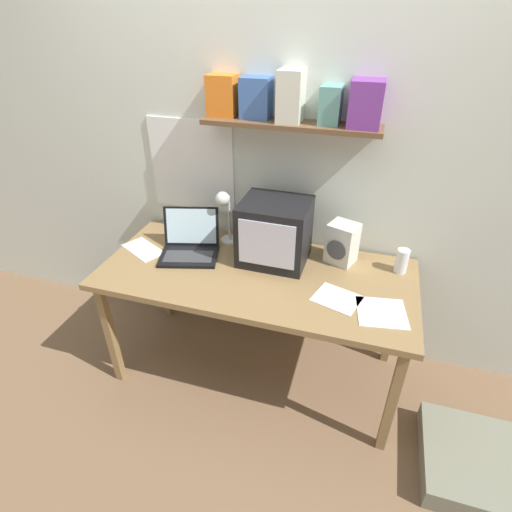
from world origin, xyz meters
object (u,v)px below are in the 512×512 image
Objects in this scene: open_notebook at (337,298)px; corner_desk at (256,281)px; laptop at (190,243)px; loose_paper_near_monitor at (143,249)px; loose_paper_near_laptop at (382,312)px; floor_cushion at (476,464)px; space_heater at (342,243)px; crt_monitor at (275,232)px; juice_glass at (402,262)px; desk_lamp at (225,211)px.

corner_desk is at bearing 166.34° from open_notebook.
laptop is 0.90m from open_notebook.
laptop is 1.28× the size of loose_paper_near_monitor.
laptop reaches higher than loose_paper_near_laptop.
loose_paper_near_laptop is (1.09, -0.24, -0.06)m from laptop.
loose_paper_near_laptop is at bearing -27.70° from laptop.
space_heater is at bearing 145.01° from floor_cushion.
crt_monitor is at bearing 153.11° from loose_paper_near_laptop.
crt_monitor is at bearing -173.51° from juice_glass.
juice_glass is at bearing 131.26° from floor_cushion.
desk_lamp is at bearing 28.25° from laptop.
crt_monitor reaches higher than floor_cushion.
desk_lamp is 1.30× the size of open_notebook.
laptop is (-0.42, 0.08, 0.12)m from corner_desk.
crt_monitor reaches higher than open_notebook.
desk_lamp is 1.03m from loose_paper_near_laptop.
loose_paper_near_laptop is at bearing -11.81° from open_notebook.
corner_desk is 5.58× the size of loose_paper_near_monitor.
desk_lamp is 1.02m from juice_glass.
loose_paper_near_laptop is at bearing -7.47° from loose_paper_near_monitor.
corner_desk is 6.57× the size of loose_paper_near_laptop.
loose_paper_near_monitor is (-0.70, 0.03, 0.06)m from corner_desk.
space_heater is 0.76× the size of loose_paper_near_monitor.
open_notebook is at bearing -6.65° from loose_paper_near_monitor.
desk_lamp reaches higher than juice_glass.
space_heater reaches higher than floor_cushion.
crt_monitor is at bearing 9.44° from loose_paper_near_monitor.
crt_monitor is 0.50m from laptop.
open_notebook is (-0.21, 0.04, 0.00)m from loose_paper_near_laptop.
loose_paper_near_monitor reaches higher than corner_desk.
corner_desk is at bearing -26.52° from laptop.
desk_lamp reaches higher than space_heater.
laptop reaches higher than floor_cushion.
loose_paper_near_monitor is (-0.28, -0.06, -0.06)m from laptop.
corner_desk is at bearing -130.24° from space_heater.
desk_lamp is 1.32× the size of loose_paper_near_laptop.
crt_monitor is at bearing 157.79° from floor_cushion.
juice_glass is 1.05m from floor_cushion.
juice_glass is 0.45m from open_notebook.
desk_lamp is 0.82m from open_notebook.
crt_monitor is 0.70m from juice_glass.
juice_glass reaches higher than floor_cushion.
desk_lamp is at bearing 137.37° from corner_desk.
crt_monitor is 1.53m from floor_cushion.
loose_paper_near_laptop is 1.38m from loose_paper_near_monitor.
corner_desk is 0.52m from space_heater.
laptop reaches higher than open_notebook.
loose_paper_near_laptop is at bearing -38.48° from space_heater.
loose_paper_near_monitor is (-0.76, -0.13, -0.17)m from crt_monitor.
space_heater is (0.84, 0.16, 0.05)m from laptop.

